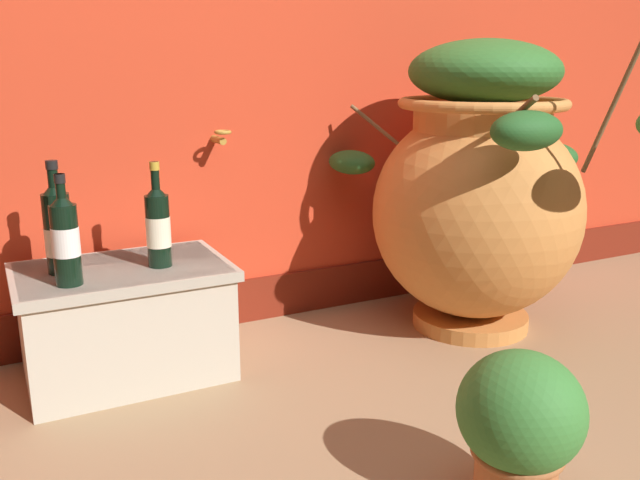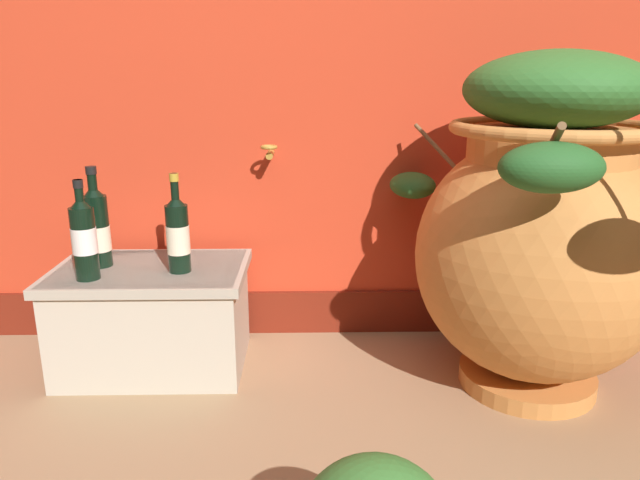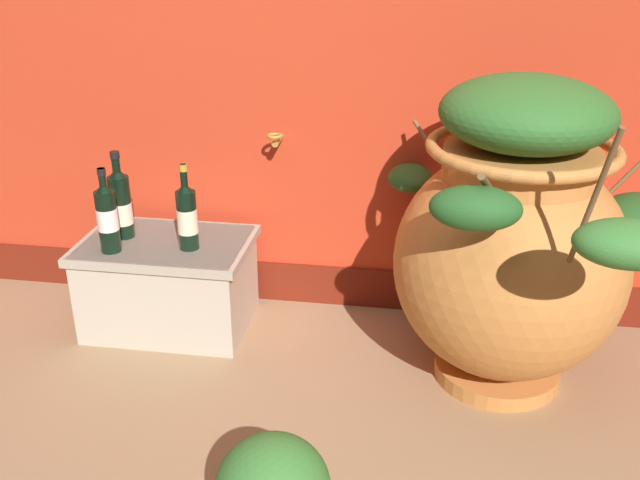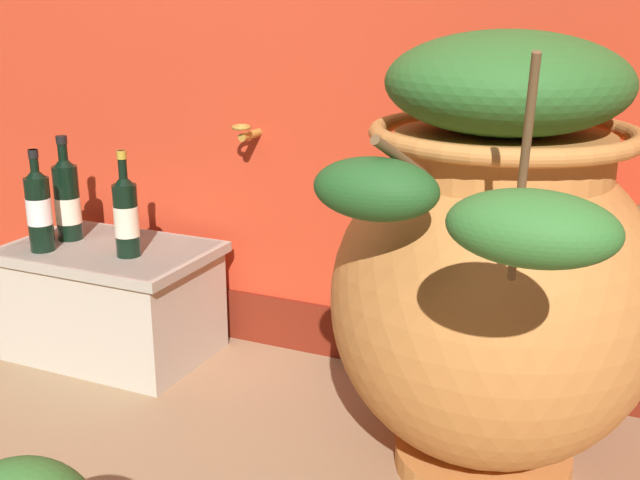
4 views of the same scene
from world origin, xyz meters
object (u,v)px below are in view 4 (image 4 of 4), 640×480
terracotta_urn (496,269)px  wine_bottle_left (67,197)px  wine_bottle_right (39,207)px  wine_bottle_middle (126,214)px

terracotta_urn → wine_bottle_left: size_ratio=3.35×
terracotta_urn → wine_bottle_right: (-1.34, 0.05, -0.02)m
wine_bottle_left → wine_bottle_right: (0.01, -0.12, 0.00)m
terracotta_urn → wine_bottle_right: bearing=177.7°
wine_bottle_middle → wine_bottle_right: wine_bottle_middle is taller
terracotta_urn → wine_bottle_right: 1.34m
wine_bottle_middle → wine_bottle_right: (-0.26, -0.06, 0.01)m
terracotta_urn → wine_bottle_right: size_ratio=3.57×
wine_bottle_middle → terracotta_urn: bearing=-6.2°
wine_bottle_left → wine_bottle_middle: 0.27m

